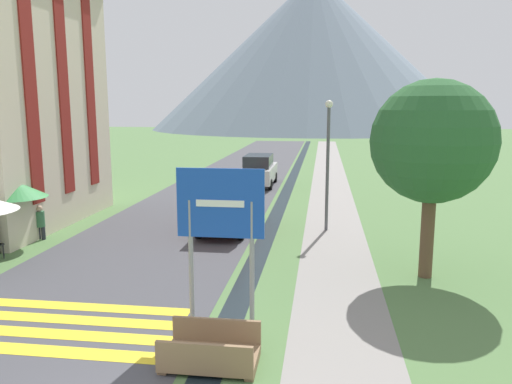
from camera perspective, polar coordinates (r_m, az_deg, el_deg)
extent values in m
plane|color=#517542|center=(26.61, 0.81, -0.17)|extent=(160.00, 160.00, 0.00)
cube|color=#424247|center=(36.75, -1.20, 2.61)|extent=(6.40, 60.00, 0.01)
cube|color=gray|center=(36.32, 8.36, 2.43)|extent=(2.20, 60.00, 0.01)
cube|color=black|center=(36.37, 4.58, 2.51)|extent=(0.60, 60.00, 0.00)
cube|color=yellow|center=(11.00, -25.05, -15.98)|extent=(5.44, 0.44, 0.01)
cube|color=yellow|center=(11.54, -23.13, -14.61)|extent=(5.44, 0.44, 0.01)
cube|color=yellow|center=(12.09, -21.40, -13.35)|extent=(5.44, 0.44, 0.01)
cube|color=yellow|center=(12.65, -19.84, -12.20)|extent=(5.44, 0.44, 0.01)
cone|color=slate|center=(104.42, 6.57, 15.52)|extent=(64.53, 64.53, 30.12)
cube|color=maroon|center=(18.61, -24.37, 10.67)|extent=(0.06, 0.70, 7.76)
cube|color=maroon|center=(20.49, -21.11, 10.73)|extent=(0.06, 0.70, 7.76)
cube|color=maroon|center=(22.43, -18.41, 10.75)|extent=(0.06, 0.70, 7.76)
cylinder|color=gray|center=(10.60, -7.43, -8.16)|extent=(0.10, 0.10, 2.73)
cylinder|color=gray|center=(10.35, -0.46, -8.52)|extent=(0.10, 0.10, 2.73)
cube|color=#1947B7|center=(10.11, -4.10, -1.29)|extent=(1.80, 0.05, 1.42)
cube|color=white|center=(10.08, -4.13, -1.32)|extent=(0.99, 0.02, 0.14)
cube|color=#846647|center=(9.54, -5.18, -18.27)|extent=(1.70, 1.10, 0.12)
cube|color=#846647|center=(8.97, -5.97, -18.17)|extent=(1.70, 0.08, 0.45)
cube|color=#846647|center=(9.85, -4.53, -15.44)|extent=(1.70, 0.08, 0.45)
cube|color=#846647|center=(9.77, -9.82, -18.32)|extent=(0.16, 0.99, 0.08)
cube|color=#846647|center=(9.46, -0.35, -19.17)|extent=(0.16, 0.99, 0.08)
cube|color=#A31919|center=(18.77, -3.34, -2.19)|extent=(1.62, 4.31, 0.84)
cube|color=#23282D|center=(18.41, -3.49, -0.02)|extent=(1.37, 2.37, 0.68)
cylinder|color=black|center=(20.29, -4.74, -2.51)|extent=(0.18, 0.60, 0.60)
cylinder|color=black|center=(20.02, -0.44, -2.64)|extent=(0.18, 0.60, 0.60)
cylinder|color=black|center=(17.76, -6.59, -4.33)|extent=(0.18, 0.60, 0.60)
cylinder|color=black|center=(17.45, -1.68, -4.52)|extent=(0.18, 0.60, 0.60)
cube|color=silver|center=(29.19, 0.34, 2.15)|extent=(1.74, 4.59, 0.84)
cube|color=#23282D|center=(28.87, 0.28, 3.58)|extent=(1.48, 2.53, 0.68)
cylinder|color=black|center=(30.76, -0.85, 1.75)|extent=(0.18, 0.60, 0.60)
cylinder|color=black|center=(30.56, 2.23, 1.69)|extent=(0.18, 0.60, 0.60)
cylinder|color=black|center=(27.97, -1.72, 0.94)|extent=(0.18, 0.60, 0.60)
cylinder|color=black|center=(27.75, 1.66, 0.87)|extent=(0.18, 0.60, 0.60)
cube|color=#232328|center=(19.18, -24.25, -3.62)|extent=(0.40, 0.40, 0.04)
cube|color=#232328|center=(18.99, -24.58, -3.16)|extent=(0.40, 0.04, 0.40)
cylinder|color=#232328|center=(19.46, -24.37, -4.13)|extent=(0.03, 0.03, 0.45)
cylinder|color=#232328|center=(19.28, -23.51, -4.19)|extent=(0.03, 0.03, 0.45)
cylinder|color=#232328|center=(19.18, -24.90, -4.36)|extent=(0.03, 0.03, 0.45)
cylinder|color=#232328|center=(19.00, -24.04, -4.43)|extent=(0.03, 0.03, 0.45)
cylinder|color=#232328|center=(17.23, -26.91, -6.06)|extent=(0.03, 0.03, 0.45)
cylinder|color=#232328|center=(17.20, -26.89, -6.08)|extent=(0.03, 0.03, 0.45)
cylinder|color=#B7B2A8|center=(18.36, -25.49, -2.51)|extent=(0.06, 0.06, 2.01)
cone|color=#338442|center=(18.21, -25.70, 0.27)|extent=(1.95, 1.95, 0.53)
cylinder|color=#282833|center=(19.11, -23.60, -4.30)|extent=(0.14, 0.14, 0.46)
cylinder|color=#282833|center=(19.02, -23.13, -4.33)|extent=(0.14, 0.14, 0.46)
cylinder|color=#386B47|center=(18.96, -23.47, -2.84)|extent=(0.32, 0.32, 0.54)
sphere|color=tan|center=(18.89, -23.54, -1.74)|extent=(0.22, 0.22, 0.22)
cylinder|color=#515156|center=(18.62, 8.17, 2.51)|extent=(0.12, 0.12, 4.56)
sphere|color=silver|center=(18.47, 8.35, 9.91)|extent=(0.28, 0.28, 0.28)
cylinder|color=brown|center=(14.31, 18.97, -4.73)|extent=(0.36, 0.36, 2.32)
sphere|color=#285B2D|center=(13.92, 19.56, 5.48)|extent=(3.26, 3.26, 3.26)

